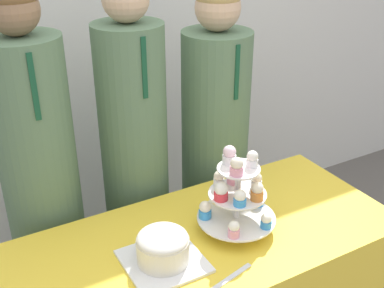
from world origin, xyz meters
name	(u,v)px	position (x,y,z in m)	size (l,w,h in m)	color
wall_back	(80,3)	(0.00, 1.44, 1.35)	(9.00, 0.06, 2.70)	silver
round_cake	(163,248)	(-0.18, 0.25, 0.82)	(0.24, 0.24, 0.12)	white
cupcake_stand	(236,193)	(0.12, 0.29, 0.90)	(0.27, 0.27, 0.30)	silver
student_0	(45,203)	(-0.41, 0.79, 0.74)	(0.28, 0.28, 1.56)	#567556
student_1	(136,177)	(-0.03, 0.79, 0.75)	(0.27, 0.27, 1.56)	#567556
student_2	(214,162)	(0.35, 0.79, 0.71)	(0.29, 0.30, 1.50)	#567556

